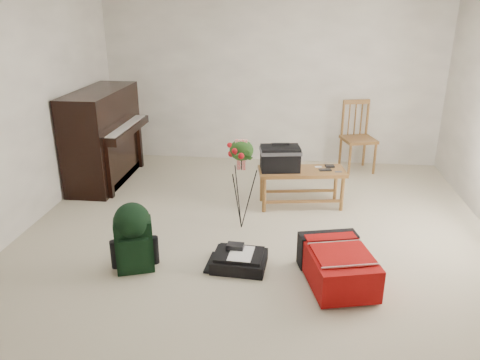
# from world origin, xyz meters

# --- Properties ---
(floor) EXTENTS (5.00, 5.50, 0.01)m
(floor) POSITION_xyz_m (0.00, 0.00, 0.00)
(floor) COLOR #BAAE95
(floor) RESTS_ON ground
(wall_back) EXTENTS (5.00, 0.04, 2.50)m
(wall_back) POSITION_xyz_m (0.00, 2.75, 1.25)
(wall_back) COLOR white
(wall_back) RESTS_ON floor
(wall_left) EXTENTS (0.04, 5.50, 2.50)m
(wall_left) POSITION_xyz_m (-2.50, 0.00, 1.25)
(wall_left) COLOR white
(wall_left) RESTS_ON floor
(piano) EXTENTS (0.71, 1.50, 1.25)m
(piano) POSITION_xyz_m (-2.19, 1.60, 0.60)
(piano) COLOR black
(piano) RESTS_ON floor
(bench) EXTENTS (1.07, 0.56, 0.79)m
(bench) POSITION_xyz_m (0.29, 1.03, 0.56)
(bench) COLOR olive
(bench) RESTS_ON floor
(dining_chair) EXTENTS (0.54, 0.54, 1.01)m
(dining_chair) POSITION_xyz_m (1.29, 2.44, 0.49)
(dining_chair) COLOR olive
(dining_chair) RESTS_ON floor
(red_suitcase) EXTENTS (0.69, 0.88, 0.33)m
(red_suitcase) POSITION_xyz_m (0.78, -0.58, 0.17)
(red_suitcase) COLOR #B2070E
(red_suitcase) RESTS_ON floor
(black_duffel) EXTENTS (0.51, 0.42, 0.21)m
(black_duffel) POSITION_xyz_m (-0.10, -0.47, 0.07)
(black_duffel) COLOR black
(black_duffel) RESTS_ON floor
(green_backpack) EXTENTS (0.38, 0.36, 0.66)m
(green_backpack) POSITION_xyz_m (-1.05, -0.62, 0.37)
(green_backpack) COLOR black
(green_backpack) RESTS_ON floor
(flower_stand) EXTENTS (0.34, 0.34, 1.03)m
(flower_stand) POSITION_xyz_m (-0.18, 0.35, 0.50)
(flower_stand) COLOR black
(flower_stand) RESTS_ON floor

